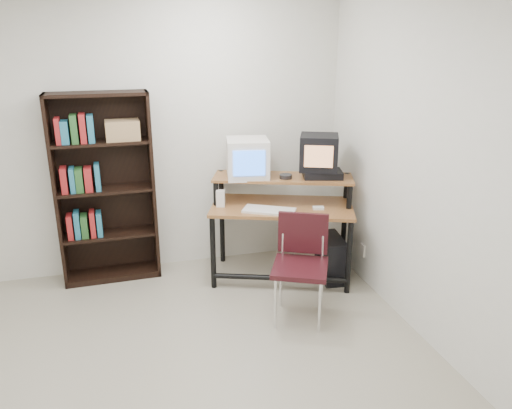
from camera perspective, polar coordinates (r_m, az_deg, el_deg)
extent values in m
cube|color=#A8A18B|center=(3.62, -10.01, -20.23)|extent=(4.00, 4.00, 0.01)
cube|color=silver|center=(4.92, -13.20, 7.05)|extent=(4.00, 0.01, 2.60)
cube|color=silver|center=(3.68, 21.37, 2.37)|extent=(0.01, 4.00, 2.60)
cube|color=brown|center=(4.72, 2.98, -0.27)|extent=(1.47, 1.07, 0.03)
cube|color=brown|center=(4.77, 3.09, 3.08)|extent=(1.38, 0.82, 0.02)
cylinder|color=black|center=(4.64, -4.93, -5.45)|extent=(0.05, 0.05, 0.72)
cylinder|color=black|center=(4.61, 10.57, -5.89)|extent=(0.05, 0.05, 0.72)
cylinder|color=black|center=(5.12, -3.92, -1.44)|extent=(0.05, 0.05, 0.98)
cylinder|color=black|center=(5.09, 10.05, -1.81)|extent=(0.05, 0.05, 0.98)
cylinder|color=black|center=(4.69, 2.74, -8.39)|extent=(1.19, 0.47, 0.05)
cube|color=silver|center=(4.74, -0.98, 5.31)|extent=(0.45, 0.45, 0.37)
cube|color=#3072FF|center=(4.55, -0.78, 4.72)|extent=(0.29, 0.06, 0.23)
cube|color=black|center=(4.77, 7.60, 3.44)|extent=(0.41, 0.34, 0.08)
cube|color=black|center=(4.75, 7.20, 5.93)|extent=(0.45, 0.45, 0.33)
cube|color=tan|center=(4.58, 7.17, 5.45)|extent=(0.24, 0.11, 0.20)
cylinder|color=#26262B|center=(4.70, 3.42, 3.15)|extent=(0.17, 0.17, 0.05)
cube|color=silver|center=(4.55, 1.51, -0.76)|extent=(0.51, 0.41, 0.03)
cube|color=black|center=(4.64, 7.31, -0.70)|extent=(0.25, 0.22, 0.01)
cube|color=white|center=(4.64, 7.13, -0.45)|extent=(0.11, 0.08, 0.03)
cube|color=silver|center=(4.68, -4.07, 0.62)|extent=(0.10, 0.09, 0.17)
cube|color=black|center=(4.93, 8.55, -6.01)|extent=(0.25, 0.47, 0.42)
cube|color=black|center=(4.09, 5.06, -7.24)|extent=(0.58, 0.58, 0.04)
cube|color=black|center=(4.18, 5.40, -3.25)|extent=(0.39, 0.21, 0.35)
cylinder|color=silver|center=(4.07, 2.21, -11.24)|extent=(0.02, 0.02, 0.45)
cylinder|color=silver|center=(4.04, 7.28, -11.59)|extent=(0.02, 0.02, 0.45)
cylinder|color=silver|center=(4.38, 2.85, -8.96)|extent=(0.02, 0.02, 0.45)
cylinder|color=silver|center=(4.35, 7.53, -9.26)|extent=(0.02, 0.02, 0.45)
cube|color=black|center=(4.88, -21.87, 1.15)|extent=(0.04, 0.30, 1.79)
cube|color=black|center=(4.87, -11.74, 2.09)|extent=(0.04, 0.30, 1.79)
cube|color=black|center=(4.99, -16.83, 2.07)|extent=(0.89, 0.04, 1.79)
cube|color=black|center=(4.68, -17.84, 11.96)|extent=(0.90, 0.32, 0.03)
cube|color=black|center=(5.16, -15.92, -7.58)|extent=(0.90, 0.32, 0.06)
cube|color=black|center=(5.00, -16.34, -3.28)|extent=(0.84, 0.30, 0.03)
cube|color=black|center=(4.85, -16.82, 1.63)|extent=(0.84, 0.30, 0.02)
cube|color=black|center=(4.75, -17.32, 6.79)|extent=(0.84, 0.30, 0.02)
cube|color=#98764D|center=(4.73, -15.00, 8.22)|extent=(0.31, 0.23, 0.18)
cube|color=beige|center=(4.92, 12.09, -5.12)|extent=(0.02, 0.08, 0.12)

